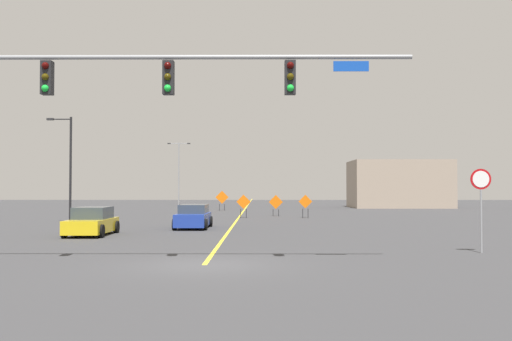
{
  "coord_description": "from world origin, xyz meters",
  "views": [
    {
      "loc": [
        1.72,
        -18.42,
        2.37
      ],
      "look_at": [
        1.43,
        25.94,
        3.69
      ],
      "focal_mm": 41.89,
      "sensor_mm": 36.0,
      "label": 1
    }
  ],
  "objects_px": {
    "construction_sign_right_shoulder": "(244,203)",
    "construction_sign_median_near": "(276,203)",
    "stop_sign": "(481,194)",
    "street_lamp_far_left": "(179,168)",
    "car_blue_passing": "(193,217)",
    "construction_sign_left_shoulder": "(222,198)",
    "street_lamp_far_right": "(69,164)",
    "traffic_signal_assembly": "(104,92)",
    "car_yellow_mid": "(92,222)",
    "construction_sign_median_far": "(305,203)"
  },
  "relations": [
    {
      "from": "street_lamp_far_right",
      "to": "car_yellow_mid",
      "type": "xyz_separation_m",
      "value": [
        4.44,
        -10.02,
        -3.33
      ]
    },
    {
      "from": "street_lamp_far_right",
      "to": "construction_sign_left_shoulder",
      "type": "bearing_deg",
      "value": 69.21
    },
    {
      "from": "car_blue_passing",
      "to": "car_yellow_mid",
      "type": "xyz_separation_m",
      "value": [
        -4.54,
        -5.22,
        -0.01
      ]
    },
    {
      "from": "car_yellow_mid",
      "to": "construction_sign_median_near",
      "type": "bearing_deg",
      "value": 64.62
    },
    {
      "from": "street_lamp_far_left",
      "to": "car_yellow_mid",
      "type": "relative_size",
      "value": 1.98
    },
    {
      "from": "construction_sign_median_near",
      "to": "car_yellow_mid",
      "type": "relative_size",
      "value": 0.4
    },
    {
      "from": "street_lamp_far_right",
      "to": "construction_sign_right_shoulder",
      "type": "bearing_deg",
      "value": 33.03
    },
    {
      "from": "construction_sign_left_shoulder",
      "to": "car_blue_passing",
      "type": "bearing_deg",
      "value": -89.8
    },
    {
      "from": "street_lamp_far_right",
      "to": "construction_sign_median_near",
      "type": "height_order",
      "value": "street_lamp_far_right"
    },
    {
      "from": "construction_sign_left_shoulder",
      "to": "car_yellow_mid",
      "type": "relative_size",
      "value": 0.47
    },
    {
      "from": "car_blue_passing",
      "to": "street_lamp_far_left",
      "type": "bearing_deg",
      "value": 98.74
    },
    {
      "from": "street_lamp_far_right",
      "to": "construction_sign_median_far",
      "type": "xyz_separation_m",
      "value": [
        16.54,
        7.48,
        -2.81
      ]
    },
    {
      "from": "traffic_signal_assembly",
      "to": "construction_sign_median_far",
      "type": "relative_size",
      "value": 8.21
    },
    {
      "from": "construction_sign_left_shoulder",
      "to": "construction_sign_median_near",
      "type": "bearing_deg",
      "value": -66.97
    },
    {
      "from": "traffic_signal_assembly",
      "to": "construction_sign_median_far",
      "type": "distance_m",
      "value": 30.67
    },
    {
      "from": "car_yellow_mid",
      "to": "construction_sign_right_shoulder",
      "type": "bearing_deg",
      "value": 67.81
    },
    {
      "from": "stop_sign",
      "to": "street_lamp_far_left",
      "type": "distance_m",
      "value": 66.08
    },
    {
      "from": "street_lamp_far_right",
      "to": "car_blue_passing",
      "type": "bearing_deg",
      "value": -28.14
    },
    {
      "from": "car_yellow_mid",
      "to": "stop_sign",
      "type": "bearing_deg",
      "value": -26.27
    },
    {
      "from": "street_lamp_far_left",
      "to": "construction_sign_median_near",
      "type": "height_order",
      "value": "street_lamp_far_left"
    },
    {
      "from": "construction_sign_left_shoulder",
      "to": "construction_sign_right_shoulder",
      "type": "distance_m",
      "value": 16.08
    },
    {
      "from": "construction_sign_left_shoulder",
      "to": "car_yellow_mid",
      "type": "bearing_deg",
      "value": -97.57
    },
    {
      "from": "street_lamp_far_right",
      "to": "construction_sign_median_far",
      "type": "height_order",
      "value": "street_lamp_far_right"
    },
    {
      "from": "construction_sign_right_shoulder",
      "to": "construction_sign_median_near",
      "type": "bearing_deg",
      "value": 49.79
    },
    {
      "from": "traffic_signal_assembly",
      "to": "street_lamp_far_left",
      "type": "distance_m",
      "value": 66.85
    },
    {
      "from": "construction_sign_right_shoulder",
      "to": "car_blue_passing",
      "type": "distance_m",
      "value": 12.63
    },
    {
      "from": "construction_sign_median_near",
      "to": "stop_sign",
      "type": "bearing_deg",
      "value": -76.86
    },
    {
      "from": "construction_sign_median_far",
      "to": "construction_sign_median_near",
      "type": "xyz_separation_m",
      "value": [
        -2.27,
        3.22,
        -0.07
      ]
    },
    {
      "from": "construction_sign_median_near",
      "to": "car_yellow_mid",
      "type": "distance_m",
      "value": 22.94
    },
    {
      "from": "construction_sign_median_far",
      "to": "car_yellow_mid",
      "type": "xyz_separation_m",
      "value": [
        -12.1,
        -17.5,
        -0.52
      ]
    },
    {
      "from": "construction_sign_right_shoulder",
      "to": "car_yellow_mid",
      "type": "distance_m",
      "value": 18.98
    },
    {
      "from": "construction_sign_right_shoulder",
      "to": "traffic_signal_assembly",
      "type": "bearing_deg",
      "value": -96.87
    },
    {
      "from": "traffic_signal_assembly",
      "to": "construction_sign_median_near",
      "type": "bearing_deg",
      "value": 79.18
    },
    {
      "from": "construction_sign_right_shoulder",
      "to": "car_blue_passing",
      "type": "relative_size",
      "value": 0.41
    },
    {
      "from": "construction_sign_right_shoulder",
      "to": "car_blue_passing",
      "type": "xyz_separation_m",
      "value": [
        -2.63,
        -12.35,
        -0.51
      ]
    },
    {
      "from": "street_lamp_far_left",
      "to": "car_blue_passing",
      "type": "xyz_separation_m",
      "value": [
        7.63,
        -49.61,
        -4.53
      ]
    },
    {
      "from": "stop_sign",
      "to": "construction_sign_median_far",
      "type": "bearing_deg",
      "value": 99.89
    },
    {
      "from": "traffic_signal_assembly",
      "to": "construction_sign_left_shoulder",
      "type": "height_order",
      "value": "traffic_signal_assembly"
    },
    {
      "from": "street_lamp_far_right",
      "to": "construction_sign_right_shoulder",
      "type": "relative_size",
      "value": 3.86
    },
    {
      "from": "construction_sign_right_shoulder",
      "to": "construction_sign_median_near",
      "type": "xyz_separation_m",
      "value": [
        2.67,
        3.16,
        -0.06
      ]
    },
    {
      "from": "traffic_signal_assembly",
      "to": "stop_sign",
      "type": "relative_size",
      "value": 4.94
    },
    {
      "from": "stop_sign",
      "to": "street_lamp_far_left",
      "type": "bearing_deg",
      "value": 107.34
    },
    {
      "from": "stop_sign",
      "to": "street_lamp_far_right",
      "type": "distance_m",
      "value": 27.86
    },
    {
      "from": "construction_sign_median_far",
      "to": "car_blue_passing",
      "type": "height_order",
      "value": "construction_sign_median_far"
    },
    {
      "from": "traffic_signal_assembly",
      "to": "car_yellow_mid",
      "type": "xyz_separation_m",
      "value": [
        -3.64,
        11.68,
        -4.69
      ]
    },
    {
      "from": "construction_sign_left_shoulder",
      "to": "street_lamp_far_right",
      "type": "bearing_deg",
      "value": -110.79
    },
    {
      "from": "street_lamp_far_left",
      "to": "construction_sign_right_shoulder",
      "type": "bearing_deg",
      "value": -74.61
    },
    {
      "from": "stop_sign",
      "to": "street_lamp_far_left",
      "type": "xyz_separation_m",
      "value": [
        -19.67,
        63.01,
        3.04
      ]
    },
    {
      "from": "construction_sign_median_far",
      "to": "car_blue_passing",
      "type": "distance_m",
      "value": 14.43
    },
    {
      "from": "traffic_signal_assembly",
      "to": "stop_sign",
      "type": "distance_m",
      "value": 13.78
    }
  ]
}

